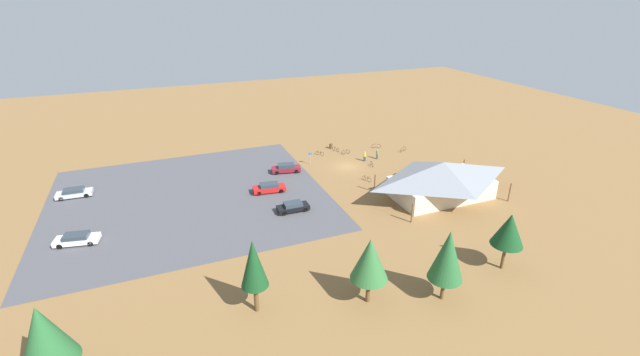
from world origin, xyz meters
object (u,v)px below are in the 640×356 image
(bicycle_orange_near_sign, at_px, (403,150))
(car_black_mid_lot, at_px, (293,207))
(pine_east, at_px, (509,230))
(bicycle_black_yard_front, at_px, (320,153))
(trash_bin, at_px, (331,146))
(lot_sign, at_px, (310,156))
(bike_pavilion, at_px, (442,177))
(pine_far_east, at_px, (254,264))
(pine_center, at_px, (44,335))
(bicycle_silver_lone_east, at_px, (376,146))
(bicycle_white_edge_north, at_px, (372,164))
(pine_west, at_px, (370,259))
(car_white_aisle_side, at_px, (77,239))
(visitor_near_lot, at_px, (365,156))
(car_red_front_row, at_px, (269,188))
(pine_midwest, at_px, (448,255))
(bicycle_red_mid_cluster, at_px, (367,179))
(bicycle_teal_trailside, at_px, (336,149))
(visitor_crossing_yard, at_px, (377,154))
(car_silver_near_entry, at_px, (74,193))
(car_maroon_by_curb, at_px, (286,168))

(bicycle_orange_near_sign, distance_m, car_black_mid_lot, 29.76)
(pine_east, relative_size, bicycle_black_yard_front, 5.31)
(trash_bin, distance_m, lot_sign, 8.84)
(bike_pavilion, xyz_separation_m, pine_far_east, (30.10, 13.33, 2.15))
(pine_center, height_order, bicycle_silver_lone_east, pine_center)
(bicycle_white_edge_north, bearing_deg, pine_west, 60.91)
(bicycle_silver_lone_east, distance_m, car_black_mid_lot, 28.73)
(car_white_aisle_side, xyz_separation_m, visitor_near_lot, (-43.04, -10.97, 0.23))
(bicycle_black_yard_front, bearing_deg, pine_east, 97.72)
(pine_west, relative_size, bicycle_silver_lone_east, 4.38)
(pine_far_east, height_order, car_red_front_row, pine_far_east)
(bike_pavilion, height_order, pine_midwest, pine_midwest)
(bicycle_red_mid_cluster, bearing_deg, bicycle_teal_trailside, -94.15)
(bicycle_white_edge_north, height_order, car_white_aisle_side, car_white_aisle_side)
(visitor_crossing_yard, bearing_deg, trash_bin, -56.11)
(pine_east, distance_m, bicycle_orange_near_sign, 36.17)
(car_black_mid_lot, bearing_deg, bicycle_teal_trailside, -127.50)
(pine_east, xyz_separation_m, bicycle_white_edge_north, (-0.99, -30.49, -4.31))
(bike_pavilion, height_order, pine_west, pine_west)
(bicycle_black_yard_front, bearing_deg, visitor_crossing_yard, 148.05)
(pine_center, bearing_deg, bicycle_orange_near_sign, -146.04)
(bike_pavilion, relative_size, bicycle_silver_lone_east, 10.45)
(pine_east, height_order, car_silver_near_entry, pine_east)
(trash_bin, relative_size, bicycle_orange_near_sign, 0.54)
(pine_center, relative_size, car_red_front_row, 1.57)
(bike_pavilion, xyz_separation_m, bicycle_red_mid_cluster, (7.20, -8.65, -2.56))
(pine_east, bearing_deg, lot_sign, -76.63)
(bicycle_black_yard_front, xyz_separation_m, car_black_mid_lot, (11.19, 18.32, 0.33))
(bike_pavilion, distance_m, lot_sign, 22.51)
(lot_sign, xyz_separation_m, pine_west, (7.26, 34.43, 3.30))
(bicycle_white_edge_north, bearing_deg, car_maroon_by_curb, -10.96)
(pine_midwest, bearing_deg, bicycle_black_yard_front, -95.19)
(bicycle_red_mid_cluster, bearing_deg, visitor_crossing_yard, -128.11)
(car_maroon_by_curb, bearing_deg, bicycle_white_edge_north, 169.04)
(visitor_near_lot, bearing_deg, pine_west, 62.93)
(visitor_crossing_yard, bearing_deg, bicycle_black_yard_front, -31.95)
(pine_east, bearing_deg, bicycle_teal_trailside, -87.57)
(bicycle_orange_near_sign, distance_m, visitor_near_lot, 8.89)
(pine_center, height_order, bicycle_red_mid_cluster, pine_center)
(lot_sign, bearing_deg, trash_bin, -136.94)
(pine_east, relative_size, visitor_crossing_yard, 3.75)
(pine_far_east, xyz_separation_m, pine_center, (15.39, 2.85, 0.08))
(car_maroon_by_curb, distance_m, visitor_crossing_yard, 16.64)
(bike_pavilion, relative_size, bicycle_black_yard_front, 13.37)
(bicycle_orange_near_sign, height_order, bicycle_white_edge_north, bicycle_orange_near_sign)
(lot_sign, bearing_deg, visitor_near_lot, 167.14)
(bike_pavilion, height_order, bicycle_silver_lone_east, bike_pavilion)
(pine_west, height_order, bicycle_white_edge_north, pine_west)
(bicycle_white_edge_north, distance_m, bicycle_red_mid_cluster, 6.34)
(bicycle_teal_trailside, bearing_deg, visitor_near_lot, 111.91)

